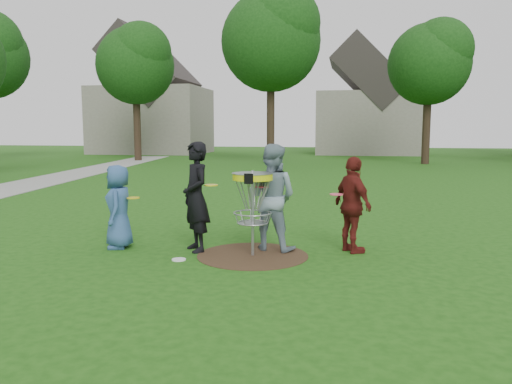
% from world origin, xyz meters
% --- Properties ---
extents(ground, '(100.00, 100.00, 0.00)m').
position_xyz_m(ground, '(0.00, 0.00, 0.00)').
color(ground, '#19470F').
rests_on(ground, ground).
extents(dirt_patch, '(1.80, 1.80, 0.01)m').
position_xyz_m(dirt_patch, '(0.00, 0.00, 0.00)').
color(dirt_patch, '#47331E').
rests_on(dirt_patch, ground).
extents(concrete_path, '(7.75, 39.92, 0.02)m').
position_xyz_m(concrete_path, '(-10.00, 8.00, 0.01)').
color(concrete_path, '#9E9E99').
rests_on(concrete_path, ground).
extents(player_blue, '(0.64, 0.80, 1.43)m').
position_xyz_m(player_blue, '(-2.36, 0.13, 0.72)').
color(player_blue, '#2F5283').
rests_on(player_blue, ground).
extents(player_black, '(0.75, 0.80, 1.83)m').
position_xyz_m(player_black, '(-0.99, 0.15, 0.91)').
color(player_black, black).
rests_on(player_black, ground).
extents(player_grey, '(1.02, 0.88, 1.79)m').
position_xyz_m(player_grey, '(0.24, 0.49, 0.89)').
color(player_grey, gray).
rests_on(player_grey, ground).
extents(player_maroon, '(0.84, 0.99, 1.59)m').
position_xyz_m(player_maroon, '(1.58, 0.52, 0.80)').
color(player_maroon, '#5C1915').
rests_on(player_maroon, ground).
extents(disc_on_grass, '(0.22, 0.22, 0.02)m').
position_xyz_m(disc_on_grass, '(-1.08, -0.49, 0.01)').
color(disc_on_grass, white).
rests_on(disc_on_grass, ground).
extents(disc_golf_basket, '(0.66, 0.67, 1.38)m').
position_xyz_m(disc_golf_basket, '(0.00, -0.00, 1.02)').
color(disc_golf_basket, '#9EA0A5').
rests_on(disc_golf_basket, ground).
extents(held_discs, '(3.61, 0.54, 0.26)m').
position_xyz_m(held_discs, '(-0.34, 0.22, 1.02)').
color(held_discs, yellow).
rests_on(held_discs, ground).
extents(tree_row, '(51.20, 17.42, 9.90)m').
position_xyz_m(tree_row, '(0.44, 20.67, 6.21)').
color(tree_row, '#38281C').
rests_on(tree_row, ground).
extents(house_row, '(44.50, 10.65, 11.62)m').
position_xyz_m(house_row, '(4.78, 33.07, 4.14)').
color(house_row, gray).
rests_on(house_row, ground).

